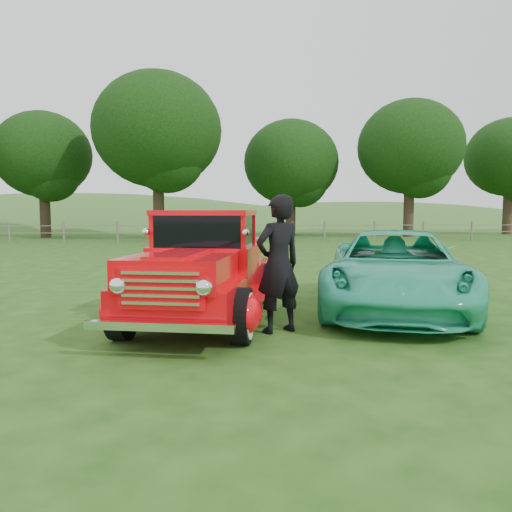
{
  "coord_description": "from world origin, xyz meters",
  "views": [
    {
      "loc": [
        -0.24,
        -7.0,
        1.76
      ],
      "look_at": [
        0.38,
        1.2,
        1.03
      ],
      "focal_mm": 35.0,
      "sensor_mm": 36.0,
      "label": 1
    }
  ],
  "objects": [
    {
      "name": "ground",
      "position": [
        0.0,
        0.0,
        0.0
      ],
      "size": [
        140.0,
        140.0,
        0.0
      ],
      "primitive_type": "plane",
      "color": "#1E4813",
      "rests_on": "ground"
    },
    {
      "name": "distant_hills",
      "position": [
        -4.08,
        59.46,
        -4.55
      ],
      "size": [
        116.0,
        60.0,
        18.0
      ],
      "color": "#366826",
      "rests_on": "ground"
    },
    {
      "name": "fence_line",
      "position": [
        0.0,
        22.0,
        0.6
      ],
      "size": [
        48.0,
        0.12,
        1.2
      ],
      "color": "#696459",
      "rests_on": "ground"
    },
    {
      "name": "tree_mid_west",
      "position": [
        -12.0,
        28.0,
        5.55
      ],
      "size": [
        6.4,
        6.4,
        8.46
      ],
      "color": "black",
      "rests_on": "ground"
    },
    {
      "name": "tree_near_west",
      "position": [
        -4.0,
        25.0,
        6.8
      ],
      "size": [
        8.0,
        8.0,
        10.42
      ],
      "color": "black",
      "rests_on": "ground"
    },
    {
      "name": "tree_near_east",
      "position": [
        5.0,
        29.0,
        5.25
      ],
      "size": [
        6.8,
        6.8,
        8.33
      ],
      "color": "black",
      "rests_on": "ground"
    },
    {
      "name": "tree_mid_east",
      "position": [
        13.0,
        27.0,
        6.17
      ],
      "size": [
        7.2,
        7.2,
        9.44
      ],
      "color": "black",
      "rests_on": "ground"
    },
    {
      "name": "tree_far_east",
      "position": [
        22.0,
        30.0,
        5.86
      ],
      "size": [
        6.6,
        6.6,
        8.86
      ],
      "color": "black",
      "rests_on": "ground"
    },
    {
      "name": "red_pickup",
      "position": [
        -0.44,
        1.16,
        0.8
      ],
      "size": [
        2.97,
        5.24,
        1.78
      ],
      "rotation": [
        0.0,
        0.0,
        -0.21
      ],
      "color": "black",
      "rests_on": "ground"
    },
    {
      "name": "teal_sedan",
      "position": [
        2.89,
        1.61,
        0.71
      ],
      "size": [
        3.8,
        5.61,
        1.43
      ],
      "primitive_type": "imported",
      "rotation": [
        0.0,
        0.0,
        -0.3
      ],
      "color": "#30C094",
      "rests_on": "ground"
    },
    {
      "name": "man",
      "position": [
        0.62,
        0.13,
        1.0
      ],
      "size": [
        0.87,
        0.76,
        2.0
      ],
      "primitive_type": "imported",
      "rotation": [
        0.0,
        0.0,
        3.61
      ],
      "color": "black",
      "rests_on": "ground"
    }
  ]
}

